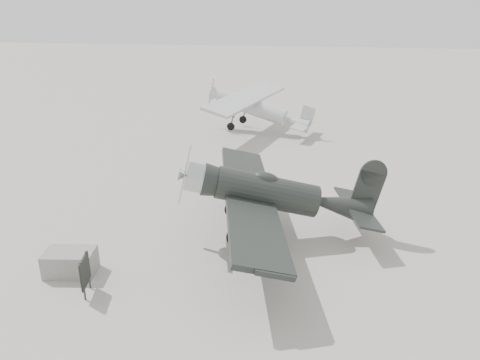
# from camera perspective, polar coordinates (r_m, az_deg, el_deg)

# --- Properties ---
(ground) EXTENTS (160.00, 160.00, 0.00)m
(ground) POSITION_cam_1_polar(r_m,az_deg,el_deg) (20.66, 1.17, -5.14)
(ground) COLOR gray
(ground) RESTS_ON ground
(lowwing_monoplane) EXTENTS (8.14, 11.29, 3.62)m
(lowwing_monoplane) POSITION_cam_1_polar(r_m,az_deg,el_deg) (18.65, 4.43, -1.75)
(lowwing_monoplane) COLOR black
(lowwing_monoplane) RESTS_ON ground
(highwing_monoplane) EXTENTS (8.06, 11.24, 3.19)m
(highwing_monoplane) POSITION_cam_1_polar(r_m,az_deg,el_deg) (34.16, 1.90, 9.15)
(highwing_monoplane) COLOR #B0B2B5
(highwing_monoplane) RESTS_ON ground
(equipment_block) EXTENTS (1.85, 1.28, 0.87)m
(equipment_block) POSITION_cam_1_polar(r_m,az_deg,el_deg) (17.93, -19.99, -9.41)
(equipment_block) COLOR slate
(equipment_block) RESTS_ON ground
(sign_board) EXTENTS (0.25, 0.98, 1.42)m
(sign_board) POSITION_cam_1_polar(r_m,az_deg,el_deg) (16.39, -18.38, -10.58)
(sign_board) COLOR #333333
(sign_board) RESTS_ON ground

